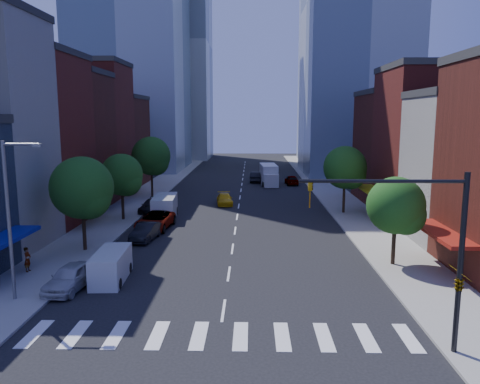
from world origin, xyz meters
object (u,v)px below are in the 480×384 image
object	(u,v)px
traffic_car_oncoming	(256,177)
traffic_car_far	(292,180)
parked_car_front	(71,277)
parked_car_third	(155,221)
taxi	(225,199)
cargo_van_near	(111,267)
parked_car_rear	(152,206)
box_truck	(269,175)
cargo_van_far	(165,207)
parked_car_second	(146,232)
pedestrian_near	(27,259)

from	to	relation	value
traffic_car_oncoming	traffic_car_far	distance (m)	6.26
parked_car_front	traffic_car_oncoming	size ratio (longest dim) A/B	0.93
parked_car_third	taxi	distance (m)	13.82
cargo_van_near	taxi	size ratio (longest dim) A/B	1.03
cargo_van_near	parked_car_rear	bearing A→B (deg)	92.13
cargo_van_near	taxi	bearing A→B (deg)	74.58
traffic_car_far	box_truck	bearing A→B (deg)	-0.97
parked_car_rear	cargo_van_far	bearing A→B (deg)	-51.34
traffic_car_oncoming	traffic_car_far	bearing A→B (deg)	154.55
parked_car_third	traffic_car_far	world-z (taller)	parked_car_third
cargo_van_far	traffic_car_far	world-z (taller)	cargo_van_far
parked_car_second	pedestrian_near	size ratio (longest dim) A/B	2.64
traffic_car_oncoming	pedestrian_near	world-z (taller)	pedestrian_near
parked_car_front	traffic_car_far	size ratio (longest dim) A/B	1.05
parked_car_front	traffic_car_far	world-z (taller)	parked_car_front
parked_car_second	cargo_van_near	size ratio (longest dim) A/B	0.95
parked_car_rear	traffic_car_oncoming	bearing A→B (deg)	69.95
parked_car_rear	box_truck	distance (m)	25.35
taxi	traffic_car_far	world-z (taller)	traffic_car_far
taxi	cargo_van_far	bearing A→B (deg)	-132.51
parked_car_second	traffic_car_oncoming	size ratio (longest dim) A/B	0.89
parked_car_second	parked_car_third	bearing A→B (deg)	97.67
parked_car_front	pedestrian_near	xyz separation A→B (m)	(-3.99, 2.81, 0.20)
parked_car_third	parked_car_rear	bearing A→B (deg)	109.64
parked_car_second	pedestrian_near	world-z (taller)	pedestrian_near
traffic_car_oncoming	pedestrian_near	bearing A→B (deg)	74.34
parked_car_front	cargo_van_far	distance (m)	20.36
cargo_van_near	cargo_van_far	world-z (taller)	cargo_van_far
parked_car_second	cargo_van_far	distance (m)	8.65
cargo_van_near	pedestrian_near	distance (m)	6.13
parked_car_front	taxi	world-z (taller)	parked_car_front
taxi	parked_car_second	bearing A→B (deg)	-115.41
cargo_van_near	traffic_car_far	bearing A→B (deg)	67.55
parked_car_rear	pedestrian_near	xyz separation A→B (m)	(-3.99, -20.52, 0.28)
parked_car_second	taxi	xyz separation A→B (m)	(5.79, 16.46, -0.07)
parked_car_third	box_truck	world-z (taller)	box_truck
cargo_van_far	pedestrian_near	bearing A→B (deg)	-113.04
cargo_van_far	parked_car_front	bearing A→B (deg)	-99.73
parked_car_rear	traffic_car_oncoming	size ratio (longest dim) A/B	0.98
parked_car_second	traffic_car_oncoming	xyz separation A→B (m)	(9.72, 36.29, 0.09)
parked_car_rear	traffic_car_oncoming	world-z (taller)	traffic_car_oncoming
parked_car_third	pedestrian_near	xyz separation A→B (m)	(-5.99, -12.72, 0.17)
parked_car_second	traffic_car_far	distance (m)	36.56
cargo_van_near	parked_car_front	bearing A→B (deg)	-145.82
box_truck	parked_car_rear	bearing A→B (deg)	-126.32
parked_car_second	parked_car_rear	distance (m)	11.89
cargo_van_far	box_truck	world-z (taller)	box_truck
taxi	traffic_car_oncoming	xyz separation A→B (m)	(3.93, 19.83, 0.16)
parked_car_front	parked_car_rear	distance (m)	23.33
taxi	parked_car_front	bearing A→B (deg)	-111.53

